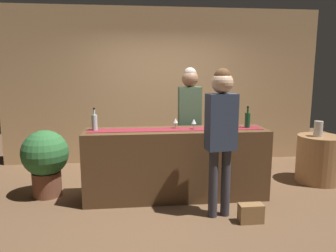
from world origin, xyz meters
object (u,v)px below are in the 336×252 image
object	(u,v)px
customer_sipping	(221,126)
potted_plant_tall	(45,158)
wine_glass_mid_counter	(194,122)
wine_glass_far_end	(210,122)
round_side_table	(319,159)
vase_on_side_table	(318,129)
handbag	(251,213)
bartender	(190,112)
wine_glass_near_customer	(176,121)
wine_bottle_green	(247,120)
wine_bottle_clear	(95,122)

from	to	relation	value
customer_sipping	potted_plant_tall	bearing A→B (deg)	150.65
wine_glass_mid_counter	wine_glass_far_end	bearing A→B (deg)	-20.62
customer_sipping	wine_glass_mid_counter	bearing A→B (deg)	100.34
customer_sipping	round_side_table	bearing A→B (deg)	20.62
vase_on_side_table	handbag	xyz separation A→B (m)	(-1.49, -1.19, -0.75)
bartender	potted_plant_tall	size ratio (longest dim) A/B	1.92
bartender	vase_on_side_table	distance (m)	2.00
wine_glass_mid_counter	bartender	xyz separation A→B (m)	(0.05, 0.61, 0.06)
wine_glass_near_customer	handbag	world-z (taller)	wine_glass_near_customer
wine_bottle_green	wine_glass_near_customer	bearing A→B (deg)	176.34
wine_glass_mid_counter	potted_plant_tall	distance (m)	2.11
wine_bottle_green	round_side_table	size ratio (longest dim) A/B	0.41
customer_sipping	vase_on_side_table	bearing A→B (deg)	20.73
wine_glass_near_customer	bartender	distance (m)	0.58
wine_glass_far_end	vase_on_side_table	size ratio (longest dim) A/B	0.60
wine_bottle_green	bartender	world-z (taller)	bartender
bartender	wine_glass_near_customer	bearing A→B (deg)	61.67
wine_glass_far_end	handbag	world-z (taller)	wine_glass_far_end
wine_glass_near_customer	wine_glass_far_end	world-z (taller)	same
wine_glass_far_end	handbag	xyz separation A→B (m)	(0.32, -0.75, -0.95)
wine_glass_far_end	wine_bottle_green	bearing A→B (deg)	11.76
wine_glass_far_end	bartender	bearing A→B (deg)	103.06
round_side_table	potted_plant_tall	world-z (taller)	potted_plant_tall
wine_bottle_clear	wine_glass_near_customer	distance (m)	1.09
customer_sipping	potted_plant_tall	distance (m)	2.47
wine_bottle_green	round_side_table	distance (m)	1.55
wine_glass_near_customer	wine_glass_mid_counter	distance (m)	0.25
wine_bottle_clear	wine_glass_mid_counter	distance (m)	1.32
potted_plant_tall	wine_glass_mid_counter	bearing A→B (deg)	-7.50
bartender	potted_plant_tall	world-z (taller)	bartender
bartender	customer_sipping	bearing A→B (deg)	97.80
wine_bottle_clear	wine_bottle_green	xyz separation A→B (m)	(2.08, -0.03, 0.00)
wine_glass_near_customer	vase_on_side_table	xyz separation A→B (m)	(2.25, 0.27, -0.20)
customer_sipping	handbag	distance (m)	1.06
wine_bottle_clear	wine_glass_far_end	xyz separation A→B (m)	(1.53, -0.14, -0.01)
wine_glass_far_end	potted_plant_tall	world-z (taller)	wine_glass_far_end
wine_glass_far_end	bartender	world-z (taller)	bartender
potted_plant_tall	handbag	world-z (taller)	potted_plant_tall
wine_bottle_clear	wine_glass_far_end	world-z (taller)	wine_bottle_clear
wine_bottle_clear	handbag	bearing A→B (deg)	-25.78
bartender	wine_glass_far_end	bearing A→B (deg)	103.75
wine_glass_near_customer	potted_plant_tall	xyz separation A→B (m)	(-1.80, 0.17, -0.52)
wine_bottle_green	wine_glass_mid_counter	size ratio (longest dim) A/B	2.10
wine_glass_far_end	handbag	bearing A→B (deg)	-66.95
wine_glass_mid_counter	customer_sipping	world-z (taller)	customer_sipping
wine_glass_near_customer	round_side_table	world-z (taller)	wine_glass_near_customer
vase_on_side_table	potted_plant_tall	distance (m)	4.06
wine_glass_near_customer	round_side_table	distance (m)	2.44
vase_on_side_table	bartender	bearing A→B (deg)	173.09
bartender	round_side_table	world-z (taller)	bartender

